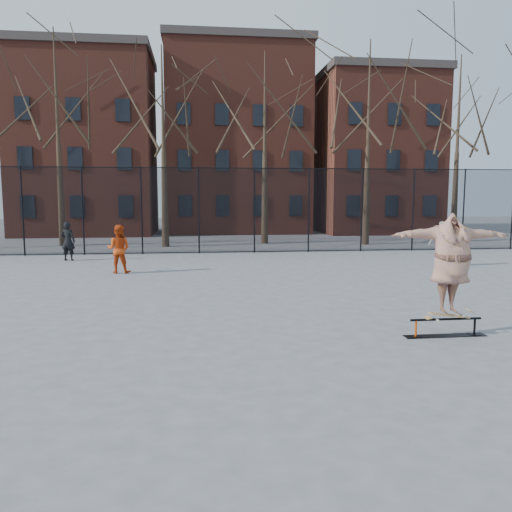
{
  "coord_description": "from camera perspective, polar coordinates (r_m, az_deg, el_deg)",
  "views": [
    {
      "loc": [
        -1.48,
        -10.32,
        2.69
      ],
      "look_at": [
        -0.08,
        1.5,
        1.25
      ],
      "focal_mm": 35.0,
      "sensor_mm": 36.0,
      "label": 1
    }
  ],
  "objects": [
    {
      "name": "rowhouses",
      "position": [
        36.54,
        -3.33,
        12.21
      ],
      "size": [
        29.0,
        7.0,
        13.0
      ],
      "color": "maroon",
      "rests_on": "ground"
    },
    {
      "name": "skateboard",
      "position": [
        10.33,
        21.18,
        -6.36
      ],
      "size": [
        0.83,
        0.2,
        0.1
      ],
      "primitive_type": null,
      "color": "#A37341",
      "rests_on": "skate_rail"
    },
    {
      "name": "skater",
      "position": [
        10.16,
        21.42,
        -0.85
      ],
      "size": [
        2.35,
        0.67,
        1.9
      ],
      "primitive_type": "imported",
      "rotation": [
        0.0,
        0.0,
        -0.02
      ],
      "color": "#62378A",
      "rests_on": "skateboard"
    },
    {
      "name": "tree_row",
      "position": [
        27.89,
        -4.29,
        16.53
      ],
      "size": [
        33.66,
        7.46,
        10.67
      ],
      "color": "black",
      "rests_on": "ground"
    },
    {
      "name": "fence",
      "position": [
        23.37,
        -3.15,
        5.35
      ],
      "size": [
        34.03,
        0.07,
        4.0
      ],
      "color": "black",
      "rests_on": "ground"
    },
    {
      "name": "bystander_black",
      "position": [
        22.13,
        -20.69,
        1.6
      ],
      "size": [
        0.66,
        0.51,
        1.62
      ],
      "primitive_type": "imported",
      "rotation": [
        0.0,
        0.0,
        2.92
      ],
      "color": "black",
      "rests_on": "ground"
    },
    {
      "name": "skate_rail",
      "position": [
        10.37,
        20.83,
        -7.81
      ],
      "size": [
        1.61,
        0.25,
        0.35
      ],
      "color": "black",
      "rests_on": "ground"
    },
    {
      "name": "bystander_white",
      "position": [
        20.26,
        20.48,
        1.3
      ],
      "size": [
        1.06,
        0.58,
        1.72
      ],
      "primitive_type": "imported",
      "rotation": [
        0.0,
        0.0,
        2.97
      ],
      "color": "beige",
      "rests_on": "ground"
    },
    {
      "name": "ground",
      "position": [
        10.77,
        1.39,
        -7.57
      ],
      "size": [
        100.0,
        100.0,
        0.0
      ],
      "primitive_type": "plane",
      "color": "#5C5C60"
    },
    {
      "name": "bystander_red",
      "position": [
        18.02,
        -15.41,
        0.79
      ],
      "size": [
        0.92,
        0.77,
        1.69
      ],
      "primitive_type": "imported",
      "rotation": [
        0.0,
        0.0,
        2.97
      ],
      "color": "#BD3C10",
      "rests_on": "ground"
    }
  ]
}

